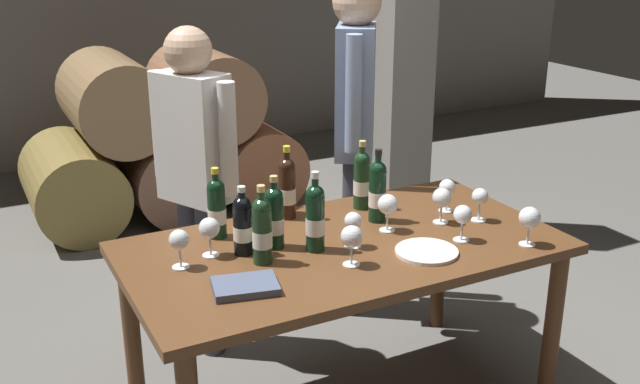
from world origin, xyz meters
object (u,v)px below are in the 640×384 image
object	(u,v)px
wine_bottle_1	(217,208)
serving_plate	(427,252)
wine_glass_5	(463,216)
wine_bottle_0	(274,217)
wine_glass_3	(530,218)
wine_bottle_7	(287,187)
taster_seated_left	(195,167)
sommelier_presenting	(355,118)
wine_bottle_4	(262,230)
wine_bottle_5	(362,179)
wine_glass_0	(480,198)
dining_table	(343,264)
wine_glass_1	(353,223)
wine_bottle_3	(377,191)
wine_glass_2	(179,241)
wine_glass_7	(209,229)
wine_bottle_6	(315,217)
tasting_notebook	(245,286)
wine_glass_8	(442,199)
wine_glass_4	(388,205)
wine_glass_6	(352,238)
wine_glass_9	(447,189)
wine_bottle_2	(243,225)

from	to	relation	value
wine_bottle_1	serving_plate	xyz separation A→B (m)	(0.65, -0.51, -0.12)
wine_glass_5	wine_bottle_0	bearing A→B (deg)	157.67
wine_bottle_0	wine_glass_3	world-z (taller)	wine_bottle_0
wine_bottle_7	wine_glass_5	bearing A→B (deg)	-46.87
taster_seated_left	sommelier_presenting	bearing A→B (deg)	2.05
wine_bottle_4	wine_bottle_5	bearing A→B (deg)	27.82
wine_glass_0	dining_table	bearing A→B (deg)	175.03
wine_glass_1	dining_table	bearing A→B (deg)	108.10
wine_bottle_3	wine_glass_1	xyz separation A→B (m)	(-0.23, -0.19, -0.03)
wine_glass_2	wine_glass_7	xyz separation A→B (m)	(0.13, 0.05, 0.00)
wine_glass_5	wine_bottle_6	bearing A→B (deg)	161.53
wine_bottle_7	wine_glass_2	distance (m)	0.62
wine_bottle_3	wine_glass_3	bearing A→B (deg)	-51.43
wine_bottle_4	wine_bottle_1	bearing A→B (deg)	102.25
wine_bottle_4	wine_bottle_7	distance (m)	0.45
dining_table	tasting_notebook	distance (m)	0.54
dining_table	wine_glass_0	world-z (taller)	wine_glass_0
wine_bottle_3	wine_bottle_0	bearing A→B (deg)	-173.71
wine_bottle_1	wine_bottle_7	bearing A→B (deg)	10.69
wine_glass_3	wine_glass_8	world-z (taller)	wine_glass_3
wine_glass_7	wine_bottle_4	bearing A→B (deg)	-43.50
wine_bottle_3	wine_bottle_7	world-z (taller)	wine_bottle_7
wine_glass_4	wine_glass_6	distance (m)	0.36
wine_glass_0	wine_glass_7	world-z (taller)	wine_glass_7
wine_bottle_4	wine_glass_3	distance (m)	1.03
wine_bottle_5	wine_glass_2	bearing A→B (deg)	-165.86
wine_glass_7	wine_glass_9	xyz separation A→B (m)	(1.07, -0.03, -0.00)
wine_glass_7	sommelier_presenting	distance (m)	1.17
wine_glass_9	wine_bottle_4	bearing A→B (deg)	-172.78
wine_glass_5	taster_seated_left	world-z (taller)	taster_seated_left
serving_plate	sommelier_presenting	xyz separation A→B (m)	(0.24, 0.98, 0.28)
wine_bottle_3	wine_bottle_4	world-z (taller)	wine_bottle_3
wine_bottle_1	wine_bottle_6	size ratio (longest dim) A/B	0.92
wine_bottle_7	sommelier_presenting	size ratio (longest dim) A/B	0.18
wine_bottle_3	wine_glass_0	world-z (taller)	wine_bottle_3
serving_plate	sommelier_presenting	size ratio (longest dim) A/B	0.14
wine_glass_7	taster_seated_left	bearing A→B (deg)	76.52
wine_bottle_4	wine_glass_1	world-z (taller)	wine_bottle_4
wine_bottle_5	tasting_notebook	size ratio (longest dim) A/B	1.39
wine_glass_5	sommelier_presenting	xyz separation A→B (m)	(0.05, 0.94, 0.18)
serving_plate	wine_glass_2	bearing A→B (deg)	160.52
serving_plate	wine_bottle_5	bearing A→B (deg)	87.45
wine_bottle_0	wine_bottle_2	xyz separation A→B (m)	(-0.13, 0.00, -0.01)
wine_bottle_2	wine_bottle_5	distance (m)	0.68
wine_bottle_0	serving_plate	world-z (taller)	wine_bottle_0
dining_table	wine_glass_4	size ratio (longest dim) A/B	10.80
wine_bottle_6	taster_seated_left	xyz separation A→B (m)	(-0.23, 0.73, 0.03)
wine_bottle_0	wine_bottle_7	size ratio (longest dim) A/B	0.92
wine_bottle_4	wine_glass_0	size ratio (longest dim) A/B	2.09
wine_bottle_3	sommelier_presenting	xyz separation A→B (m)	(0.24, 0.61, 0.15)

